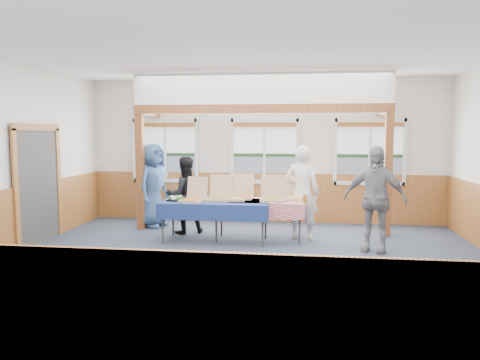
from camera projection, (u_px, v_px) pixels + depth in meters
The scene contains 29 objects.
floor at pixel (246, 264), 7.26m from camera, with size 8.00×8.00×0.00m, color #252C3D.
ceiling at pixel (246, 53), 6.93m from camera, with size 8.00×8.00×0.00m, color white.
wall_back at pixel (265, 151), 10.54m from camera, with size 8.00×8.00×0.00m, color silver.
wall_front at pixel (192, 189), 3.64m from camera, with size 8.00×8.00×0.00m, color silver.
wall_left at pixel (3, 159), 7.62m from camera, with size 8.00×8.00×0.00m, color silver.
wainscot_back at pixel (264, 197), 10.63m from camera, with size 7.98×0.05×1.10m, color brown.
wainscot_front at pixel (194, 318), 3.78m from camera, with size 7.98×0.05×1.10m, color brown.
wainscot_left at pixel (8, 222), 7.73m from camera, with size 0.05×6.98×1.10m, color brown.
cased_opening at pixel (38, 186), 8.56m from camera, with size 0.06×1.30×2.10m, color #343434.
window_left at pixel (165, 147), 10.80m from camera, with size 1.56×0.10×1.46m.
window_mid at pixel (265, 148), 10.49m from camera, with size 1.56×0.10×1.46m.
window_right at pixel (370, 148), 10.19m from camera, with size 1.56×0.10×1.46m.
post_left at pixel (140, 172), 9.73m from camera, with size 0.15×0.15×2.40m, color maroon.
post_right at pixel (388, 175), 9.07m from camera, with size 0.15×0.15×2.40m, color maroon.
cross_beam at pixel (260, 109), 9.27m from camera, with size 5.15×0.18×0.18m, color maroon.
table_left at pixel (215, 204), 8.67m from camera, with size 2.15×1.36×0.76m.
table_right at pixel (259, 204), 8.78m from camera, with size 1.86×1.28×0.76m.
pizza_box_a at pixel (193, 198), 8.61m from camera, with size 0.48×0.56×0.44m.
pizza_box_b at pixel (235, 197), 8.77m from camera, with size 0.41×0.49×0.42m.
pizza_box_c at pixel (219, 197), 8.77m from camera, with size 0.43×0.52×0.46m.
pizza_box_d at pixel (242, 195), 9.00m from camera, with size 0.42×0.51×0.45m.
pizza_box_e at pixel (272, 197), 8.65m from camera, with size 0.44×0.54×0.47m.
pizza_box_f at pixel (294, 196), 8.82m from camera, with size 0.41×0.50×0.45m.
veggie_tray at pixel (176, 199), 8.76m from camera, with size 0.38×0.38×0.09m.
drink_glass at pixel (305, 199), 8.40m from camera, with size 0.07×0.07×0.15m, color #9E611A.
woman_white at pixel (302, 192), 8.84m from camera, with size 0.65×0.43×1.79m, color silver.
woman_black at pixel (185, 195), 9.38m from camera, with size 0.75×0.59×1.55m, color black.
man_blue at pixel (153, 185), 10.00m from camera, with size 0.87×0.57×1.79m, color #345482.
person_grey at pixel (375, 199), 7.95m from camera, with size 1.06×0.44×1.81m, color gray.
Camera 1 is at (0.85, -7.03, 2.05)m, focal length 35.00 mm.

